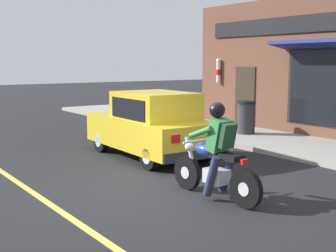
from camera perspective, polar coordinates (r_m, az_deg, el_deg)
name	(u,v)px	position (r m, az deg, el deg)	size (l,w,h in m)	color
ground_plane	(152,190)	(8.41, -1.94, -7.84)	(80.00, 80.00, 0.00)	black
sidewalk_curb	(248,137)	(13.99, 9.78, -1.32)	(2.60, 22.00, 0.14)	#9E9B93
lane_stripe	(2,171)	(10.39, -19.63, -5.23)	(0.12, 19.80, 0.01)	#D1C64C
storefront_building	(322,67)	(14.09, 18.30, 6.79)	(1.25, 10.14, 4.20)	brown
motorcycle_with_rider	(216,159)	(7.81, 5.85, -3.99)	(0.57, 2.02, 1.62)	black
car_hatchback	(151,125)	(11.13, -2.05, 0.06)	(1.76, 3.83, 1.57)	black
trash_bin	(246,117)	(14.12, 9.50, 1.09)	(0.56, 0.56, 0.98)	#2D2D33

